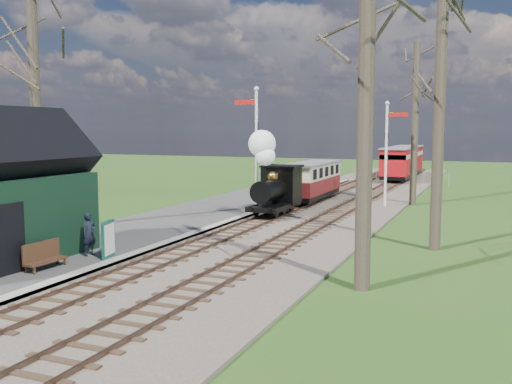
# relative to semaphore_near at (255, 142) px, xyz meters

# --- Properties ---
(distant_hills) EXTENTS (114.40, 48.00, 22.02)m
(distant_hills) POSITION_rel_semaphore_near_xyz_m (2.17, 48.38, -19.83)
(distant_hills) COLOR #385B23
(distant_hills) RESTS_ON ground
(ballast_bed) EXTENTS (8.00, 60.00, 0.10)m
(ballast_bed) POSITION_rel_semaphore_near_xyz_m (2.07, 6.00, -3.57)
(ballast_bed) COLOR brown
(ballast_bed) RESTS_ON ground
(track_near) EXTENTS (1.60, 60.00, 0.15)m
(track_near) POSITION_rel_semaphore_near_xyz_m (0.77, 6.00, -3.52)
(track_near) COLOR brown
(track_near) RESTS_ON ground
(track_far) EXTENTS (1.60, 60.00, 0.15)m
(track_far) POSITION_rel_semaphore_near_xyz_m (3.37, 6.00, -3.52)
(track_far) COLOR brown
(track_far) RESTS_ON ground
(platform) EXTENTS (5.00, 44.00, 0.20)m
(platform) POSITION_rel_semaphore_near_xyz_m (-2.73, -2.00, -3.52)
(platform) COLOR #474442
(platform) RESTS_ON ground
(coping_strip) EXTENTS (0.40, 44.00, 0.21)m
(coping_strip) POSITION_rel_semaphore_near_xyz_m (-0.43, -2.00, -3.52)
(coping_strip) COLOR #B2AD9E
(coping_strip) RESTS_ON ground
(semaphore_near) EXTENTS (1.22, 0.24, 6.22)m
(semaphore_near) POSITION_rel_semaphore_near_xyz_m (0.00, 0.00, 0.00)
(semaphore_near) COLOR silver
(semaphore_near) RESTS_ON ground
(semaphore_far) EXTENTS (1.22, 0.24, 5.72)m
(semaphore_far) POSITION_rel_semaphore_near_xyz_m (5.14, 6.00, -0.27)
(semaphore_far) COLOR silver
(semaphore_far) RESTS_ON ground
(bare_trees) EXTENTS (15.51, 22.39, 12.00)m
(bare_trees) POSITION_rel_semaphore_near_xyz_m (2.10, -5.90, 1.59)
(bare_trees) COLOR #382D23
(bare_trees) RESTS_ON ground
(fence_line) EXTENTS (12.60, 0.08, 1.00)m
(fence_line) POSITION_rel_semaphore_near_xyz_m (1.07, 20.00, -3.07)
(fence_line) COLOR slate
(fence_line) RESTS_ON ground
(locomotive) EXTENTS (1.61, 3.75, 4.01)m
(locomotive) POSITION_rel_semaphore_near_xyz_m (0.76, 0.50, -1.75)
(locomotive) COLOR black
(locomotive) RESTS_ON ground
(coach) EXTENTS (1.87, 6.42, 1.97)m
(coach) POSITION_rel_semaphore_near_xyz_m (0.77, 6.56, -2.24)
(coach) COLOR black
(coach) RESTS_ON ground
(red_carriage_a) EXTENTS (2.12, 5.25, 2.23)m
(red_carriage_a) POSITION_rel_semaphore_near_xyz_m (3.37, 21.25, -2.09)
(red_carriage_a) COLOR black
(red_carriage_a) RESTS_ON ground
(red_carriage_b) EXTENTS (2.12, 5.25, 2.23)m
(red_carriage_b) POSITION_rel_semaphore_near_xyz_m (3.37, 26.75, -2.09)
(red_carriage_b) COLOR black
(red_carriage_b) RESTS_ON ground
(sign_board) EXTENTS (0.26, 0.81, 1.18)m
(sign_board) POSITION_rel_semaphore_near_xyz_m (-0.77, -10.17, -2.83)
(sign_board) COLOR #114F3B
(sign_board) RESTS_ON platform
(bench) EXTENTS (0.47, 1.41, 0.80)m
(bench) POSITION_rel_semaphore_near_xyz_m (-1.64, -12.08, -3.05)
(bench) COLOR #422817
(bench) RESTS_ON platform
(person) EXTENTS (0.44, 0.57, 1.40)m
(person) POSITION_rel_semaphore_near_xyz_m (-1.51, -10.17, -2.72)
(person) COLOR black
(person) RESTS_ON platform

